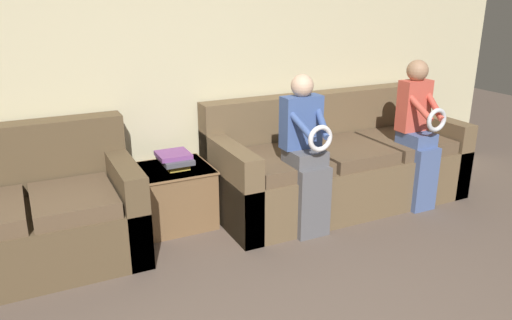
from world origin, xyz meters
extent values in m
cube|color=beige|center=(0.00, 2.76, 1.27)|extent=(7.06, 0.06, 2.55)
cube|color=brown|center=(1.38, 2.24, 0.22)|extent=(2.26, 0.93, 0.45)
cube|color=brown|center=(1.38, 2.60, 0.69)|extent=(2.26, 0.20, 0.49)
cube|color=brown|center=(0.33, 2.24, 0.34)|extent=(0.16, 0.93, 0.69)
cube|color=brown|center=(2.43, 2.24, 0.34)|extent=(0.16, 0.93, 0.69)
cube|color=brown|center=(0.73, 2.14, 0.50)|extent=(0.61, 0.69, 0.11)
cube|color=brown|center=(1.38, 2.14, 0.50)|extent=(0.61, 0.69, 0.11)
cube|color=brown|center=(2.03, 2.14, 0.50)|extent=(0.61, 0.69, 0.11)
cube|color=brown|center=(-1.13, 2.26, 0.20)|extent=(1.46, 0.88, 0.41)
cube|color=brown|center=(-1.13, 2.61, 0.67)|extent=(1.46, 0.20, 0.52)
cube|color=brown|center=(-0.49, 2.26, 0.33)|extent=(0.16, 0.88, 0.67)
cube|color=brown|center=(-0.85, 2.16, 0.46)|extent=(0.53, 0.64, 0.11)
cube|color=#56565B|center=(0.82, 1.77, 0.28)|extent=(0.26, 0.10, 0.56)
cube|color=#56565B|center=(0.82, 1.91, 0.61)|extent=(0.26, 0.28, 0.11)
cube|color=#3D5693|center=(0.82, 1.98, 0.87)|extent=(0.31, 0.14, 0.40)
sphere|color=#DBB293|center=(0.82, 1.98, 1.14)|extent=(0.17, 0.17, 0.17)
torus|color=silver|center=(0.82, 1.71, 0.81)|extent=(0.20, 0.04, 0.20)
cylinder|color=#3D5693|center=(0.73, 1.84, 0.90)|extent=(0.13, 0.31, 0.22)
cylinder|color=#3D5693|center=(0.91, 1.84, 0.90)|extent=(0.13, 0.31, 0.22)
cube|color=#475B8E|center=(1.94, 1.77, 0.28)|extent=(0.23, 0.10, 0.56)
cube|color=#475B8E|center=(1.94, 1.91, 0.61)|extent=(0.23, 0.28, 0.11)
cube|color=#C64C3D|center=(1.94, 1.98, 0.88)|extent=(0.27, 0.14, 0.43)
sphere|color=#A37A5B|center=(1.94, 1.98, 1.18)|extent=(0.18, 0.18, 0.18)
torus|color=silver|center=(1.94, 1.71, 0.82)|extent=(0.20, 0.04, 0.20)
cylinder|color=#C64C3D|center=(1.86, 1.84, 0.91)|extent=(0.11, 0.31, 0.24)
cylinder|color=#C64C3D|center=(2.02, 1.84, 0.91)|extent=(0.11, 0.31, 0.24)
cube|color=brown|center=(-0.05, 2.44, 0.24)|extent=(0.54, 0.52, 0.49)
cube|color=brown|center=(-0.05, 2.44, 0.48)|extent=(0.56, 0.54, 0.02)
cube|color=gold|center=(-0.04, 2.45, 0.51)|extent=(0.17, 0.25, 0.05)
cube|color=#4C4C56|center=(-0.04, 2.45, 0.55)|extent=(0.23, 0.32, 0.04)
cube|color=#7A4284|center=(-0.05, 2.45, 0.59)|extent=(0.25, 0.24, 0.04)
camera|label=1|loc=(-1.10, -1.17, 1.81)|focal=35.00mm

